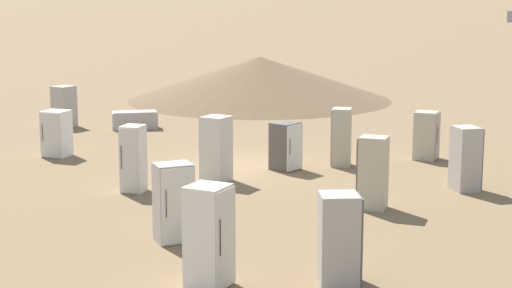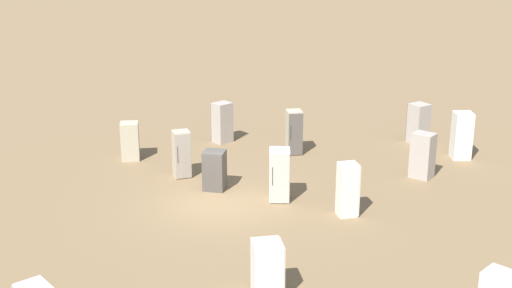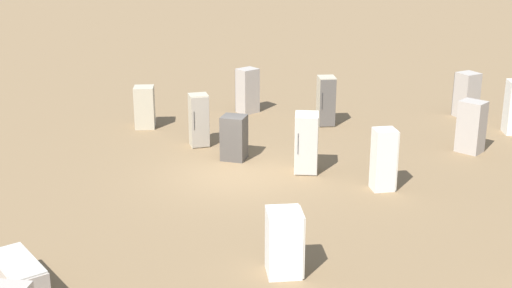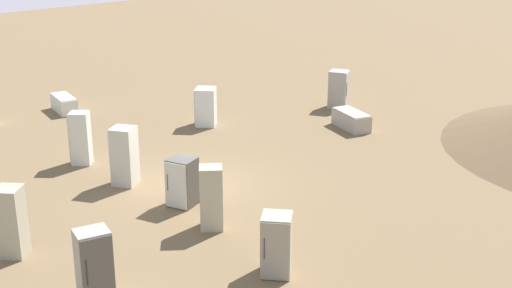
# 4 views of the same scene
# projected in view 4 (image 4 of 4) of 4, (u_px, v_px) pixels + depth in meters

# --- Properties ---
(ground_plane) EXTENTS (1000.00, 1000.00, 0.00)m
(ground_plane) POSITION_uv_depth(u_px,v_px,m) (194.00, 186.00, 22.46)
(ground_plane) COLOR brown
(discarded_fridge_1) EXTENTS (0.95, 0.92, 1.77)m
(discarded_fridge_1) POSITION_uv_depth(u_px,v_px,m) (94.00, 267.00, 15.83)
(discarded_fridge_1) COLOR #A89E93
(discarded_fridge_1) RESTS_ON ground_plane
(discarded_fridge_3) EXTENTS (0.81, 0.84, 1.83)m
(discarded_fridge_3) POSITION_uv_depth(u_px,v_px,m) (80.00, 138.00, 24.07)
(discarded_fridge_3) COLOR silver
(discarded_fridge_3) RESTS_ON ground_plane
(discarded_fridge_4) EXTENTS (0.83, 0.83, 1.45)m
(discarded_fridge_4) POSITION_uv_depth(u_px,v_px,m) (182.00, 182.00, 20.91)
(discarded_fridge_4) COLOR #4C4742
(discarded_fridge_4) RESTS_ON ground_plane
(discarded_fridge_6) EXTENTS (1.55, 1.90, 0.69)m
(discarded_fridge_6) POSITION_uv_depth(u_px,v_px,m) (351.00, 120.00, 27.92)
(discarded_fridge_6) COLOR #A89E93
(discarded_fridge_6) RESTS_ON ground_plane
(discarded_fridge_7) EXTENTS (1.30, 1.77, 0.67)m
(discarded_fridge_7) POSITION_uv_depth(u_px,v_px,m) (64.00, 104.00, 30.10)
(discarded_fridge_7) COLOR silver
(discarded_fridge_7) RESTS_ON ground_plane
(discarded_fridge_8) EXTENTS (1.04, 1.06, 1.52)m
(discarded_fridge_8) POSITION_uv_depth(u_px,v_px,m) (206.00, 107.00, 28.17)
(discarded_fridge_8) COLOR white
(discarded_fridge_8) RESTS_ON ground_plane
(discarded_fridge_9) EXTENTS (0.90, 0.88, 1.88)m
(discarded_fridge_9) POSITION_uv_depth(u_px,v_px,m) (125.00, 156.00, 22.37)
(discarded_fridge_9) COLOR beige
(discarded_fridge_9) RESTS_ON ground_plane
(discarded_fridge_10) EXTENTS (0.98, 0.96, 1.55)m
(discarded_fridge_10) POSITION_uv_depth(u_px,v_px,m) (277.00, 245.00, 17.05)
(discarded_fridge_10) COLOR #B2A88E
(discarded_fridge_10) RESTS_ON ground_plane
(discarded_fridge_11) EXTENTS (0.85, 0.85, 1.81)m
(discarded_fridge_11) POSITION_uv_depth(u_px,v_px,m) (211.00, 198.00, 19.38)
(discarded_fridge_11) COLOR #B2A88E
(discarded_fridge_11) RESTS_ON ground_plane
(discarded_fridge_13) EXTENTS (0.88, 0.93, 1.62)m
(discarded_fridge_13) POSITION_uv_depth(u_px,v_px,m) (339.00, 89.00, 30.50)
(discarded_fridge_13) COLOR #A89E93
(discarded_fridge_13) RESTS_ON ground_plane
(discarded_fridge_14) EXTENTS (0.91, 0.87, 1.84)m
(discarded_fridge_14) POSITION_uv_depth(u_px,v_px,m) (12.00, 221.00, 17.94)
(discarded_fridge_14) COLOR #B2A88E
(discarded_fridge_14) RESTS_ON ground_plane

